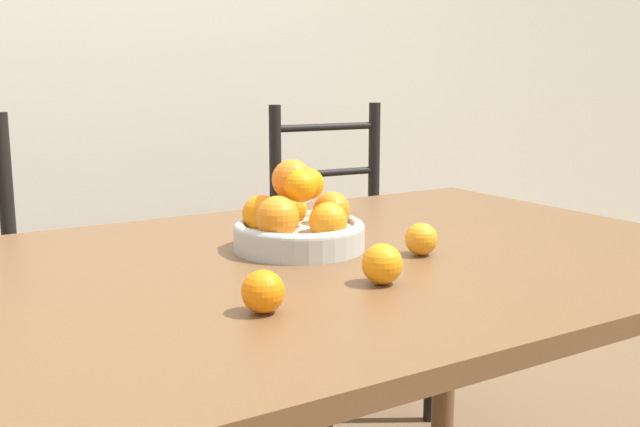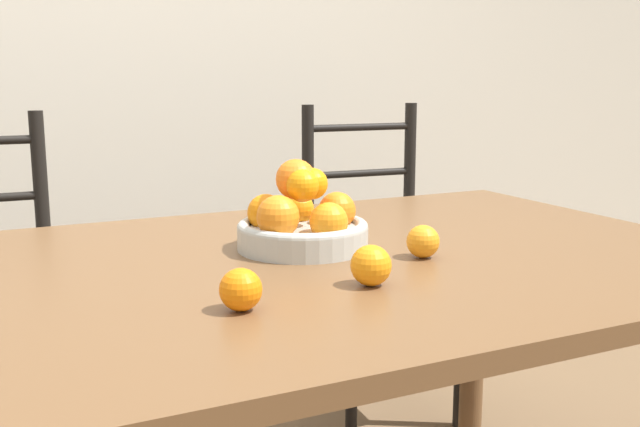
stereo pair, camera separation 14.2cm
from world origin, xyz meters
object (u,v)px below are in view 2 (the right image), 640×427
at_px(fruit_bowl, 302,222).
at_px(orange_loose_2, 423,241).
at_px(orange_loose_1, 371,265).
at_px(orange_loose_0, 241,290).
at_px(chair_right, 377,270).

xyz_separation_m(fruit_bowl, orange_loose_2, (0.18, -0.17, -0.02)).
height_order(fruit_bowl, orange_loose_1, fruit_bowl).
bearing_deg(fruit_bowl, orange_loose_2, -43.36).
xyz_separation_m(fruit_bowl, orange_loose_0, (-0.25, -0.32, -0.02)).
height_order(fruit_bowl, orange_loose_0, fruit_bowl).
bearing_deg(chair_right, orange_loose_1, -116.87).
bearing_deg(chair_right, orange_loose_2, -111.39).
distance_m(fruit_bowl, chair_right, 1.01).
bearing_deg(orange_loose_0, orange_loose_2, 19.80).
relative_size(orange_loose_0, chair_right, 0.06).
xyz_separation_m(orange_loose_0, orange_loose_2, (0.42, 0.15, -0.00)).
distance_m(fruit_bowl, orange_loose_2, 0.25).
height_order(fruit_bowl, chair_right, chair_right).
bearing_deg(orange_loose_2, fruit_bowl, 136.64).
bearing_deg(fruit_bowl, chair_right, 50.31).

